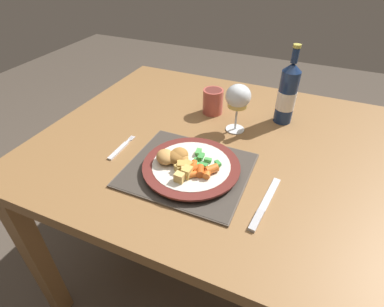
# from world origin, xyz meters

# --- Properties ---
(ground_plane) EXTENTS (6.00, 6.00, 0.00)m
(ground_plane) POSITION_xyz_m (0.00, 0.00, 0.00)
(ground_plane) COLOR #4C4238
(dining_table) EXTENTS (1.15, 0.94, 0.74)m
(dining_table) POSITION_xyz_m (0.00, 0.00, 0.65)
(dining_table) COLOR olive
(dining_table) RESTS_ON ground
(placemat) EXTENTS (0.34, 0.30, 0.01)m
(placemat) POSITION_xyz_m (-0.04, -0.18, 0.74)
(placemat) COLOR brown
(placemat) RESTS_ON dining_table
(dinner_plate) EXTENTS (0.27, 0.27, 0.02)m
(dinner_plate) POSITION_xyz_m (-0.02, -0.18, 0.76)
(dinner_plate) COLOR silver
(dinner_plate) RESTS_ON placemat
(breaded_croquettes) EXTENTS (0.11, 0.09, 0.04)m
(breaded_croquettes) POSITION_xyz_m (-0.07, -0.19, 0.78)
(breaded_croquettes) COLOR tan
(breaded_croquettes) RESTS_ON dinner_plate
(green_beans_pile) EXTENTS (0.09, 0.09, 0.02)m
(green_beans_pile) POSITION_xyz_m (-0.00, -0.16, 0.77)
(green_beans_pile) COLOR #4CA84C
(green_beans_pile) RESTS_ON dinner_plate
(glazed_carrots) EXTENTS (0.09, 0.08, 0.02)m
(glazed_carrots) POSITION_xyz_m (0.01, -0.20, 0.78)
(glazed_carrots) COLOR #CC5119
(glazed_carrots) RESTS_ON dinner_plate
(fork) EXTENTS (0.02, 0.13, 0.01)m
(fork) POSITION_xyz_m (-0.27, -0.17, 0.74)
(fork) COLOR silver
(fork) RESTS_ON dining_table
(table_knife) EXTENTS (0.04, 0.20, 0.01)m
(table_knife) POSITION_xyz_m (0.19, -0.24, 0.74)
(table_knife) COLOR silver
(table_knife) RESTS_ON dining_table
(wine_glass) EXTENTS (0.08, 0.08, 0.16)m
(wine_glass) POSITION_xyz_m (0.02, 0.08, 0.86)
(wine_glass) COLOR silver
(wine_glass) RESTS_ON dining_table
(bottle) EXTENTS (0.06, 0.06, 0.27)m
(bottle) POSITION_xyz_m (0.16, 0.20, 0.84)
(bottle) COLOR navy
(bottle) RESTS_ON dining_table
(roast_potatoes) EXTENTS (0.05, 0.07, 0.03)m
(roast_potatoes) POSITION_xyz_m (-0.03, -0.22, 0.78)
(roast_potatoes) COLOR #E5BC66
(roast_potatoes) RESTS_ON dinner_plate
(drinking_cup) EXTENTS (0.07, 0.07, 0.09)m
(drinking_cup) POSITION_xyz_m (-0.09, 0.16, 0.79)
(drinking_cup) COLOR #B24C42
(drinking_cup) RESTS_ON dining_table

